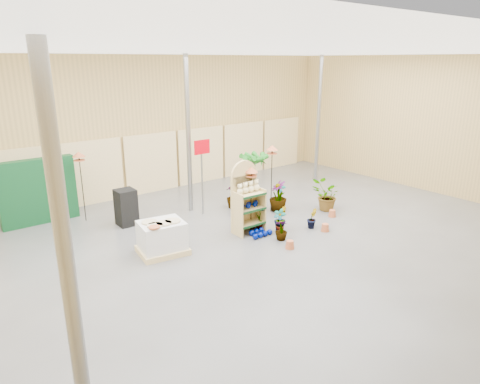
% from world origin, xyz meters
% --- Properties ---
extents(room, '(15.20, 12.10, 4.70)m').
position_xyz_m(room, '(0.00, 0.91, 2.21)').
color(room, '#4F4F4F').
rests_on(room, ground).
extents(display_shelf, '(0.81, 0.52, 1.90)m').
position_xyz_m(display_shelf, '(0.27, 1.21, 0.87)').
color(display_shelf, tan).
rests_on(display_shelf, ground).
extents(teddy_bears, '(0.70, 0.19, 0.30)m').
position_xyz_m(teddy_bears, '(0.29, 1.12, 1.20)').
color(teddy_bears, beige).
rests_on(teddy_bears, display_shelf).
extents(gazing_balls_shelf, '(0.70, 0.24, 0.13)m').
position_xyz_m(gazing_balls_shelf, '(0.27, 1.11, 0.75)').
color(gazing_balls_shelf, '#000E69').
rests_on(gazing_balls_shelf, display_shelf).
extents(gazing_balls_floor, '(0.63, 0.39, 0.15)m').
position_xyz_m(gazing_balls_floor, '(0.34, 0.72, 0.07)').
color(gazing_balls_floor, '#000E69').
rests_on(gazing_balls_floor, ground).
extents(pallet_stack, '(1.21, 1.06, 0.80)m').
position_xyz_m(pallet_stack, '(-2.11, 1.37, 0.38)').
color(pallet_stack, '#D3B87A').
rests_on(pallet_stack, ground).
extents(charcoal_planters, '(0.50, 0.50, 1.00)m').
position_xyz_m(charcoal_planters, '(-2.00, 3.58, 0.50)').
color(charcoal_planters, black).
rests_on(charcoal_planters, ground).
extents(trellis_stock, '(2.00, 0.30, 1.80)m').
position_xyz_m(trellis_stock, '(-3.80, 5.20, 0.90)').
color(trellis_stock, '#0B3E1C').
rests_on(trellis_stock, ground).
extents(offer_sign, '(0.50, 0.08, 2.20)m').
position_xyz_m(offer_sign, '(0.10, 2.98, 1.57)').
color(offer_sign, gray).
rests_on(offer_sign, ground).
extents(bird_table_front, '(0.34, 0.34, 1.71)m').
position_xyz_m(bird_table_front, '(0.45, 1.22, 1.58)').
color(bird_table_front, black).
rests_on(bird_table_front, ground).
extents(bird_table_right, '(0.34, 0.34, 2.00)m').
position_xyz_m(bird_table_right, '(1.81, 1.93, 1.86)').
color(bird_table_right, black).
rests_on(bird_table_right, ground).
extents(bird_table_back, '(0.34, 0.34, 1.98)m').
position_xyz_m(bird_table_back, '(-2.78, 4.60, 1.83)').
color(bird_table_back, black).
rests_on(bird_table_back, ground).
extents(palm, '(0.70, 0.70, 1.62)m').
position_xyz_m(palm, '(2.13, 3.11, 1.37)').
color(palm, '#3D2C24').
rests_on(palm, ground).
extents(potted_plant_0, '(0.28, 0.39, 0.70)m').
position_xyz_m(potted_plant_0, '(0.61, 1.05, 0.35)').
color(potted_plant_0, '#1B6E1A').
rests_on(potted_plant_0, ground).
extents(potted_plant_1, '(0.46, 0.43, 0.67)m').
position_xyz_m(potted_plant_1, '(0.99, 0.66, 0.34)').
color(potted_plant_1, '#1B6E1A').
rests_on(potted_plant_1, ground).
extents(potted_plant_3, '(0.69, 0.69, 0.93)m').
position_xyz_m(potted_plant_3, '(2.01, 1.83, 0.47)').
color(potted_plant_3, '#1B6E1A').
rests_on(potted_plant_3, ground).
extents(potted_plant_4, '(0.35, 0.43, 0.70)m').
position_xyz_m(potted_plant_4, '(2.49, 2.25, 0.35)').
color(potted_plant_4, '#1B6E1A').
rests_on(potted_plant_4, ground).
extents(potted_plant_5, '(0.30, 0.35, 0.55)m').
position_xyz_m(potted_plant_5, '(1.14, 1.70, 0.27)').
color(potted_plant_5, '#1B6E1A').
rests_on(potted_plant_5, ground).
extents(potted_plant_6, '(1.10, 1.10, 0.93)m').
position_xyz_m(potted_plant_6, '(1.33, 2.25, 0.46)').
color(potted_plant_6, '#1B6E1A').
rests_on(potted_plant_6, ground).
extents(potted_plant_7, '(0.41, 0.41, 0.53)m').
position_xyz_m(potted_plant_7, '(0.60, 0.21, 0.27)').
color(potted_plant_7, '#1B6E1A').
rests_on(potted_plant_7, ground).
extents(potted_plant_8, '(0.34, 0.40, 0.64)m').
position_xyz_m(potted_plant_8, '(0.88, 0.57, 0.32)').
color(potted_plant_8, '#1B6E1A').
rests_on(potted_plant_8, ground).
extents(potted_plant_9, '(0.37, 0.34, 0.54)m').
position_xyz_m(potted_plant_9, '(1.80, 0.29, 0.27)').
color(potted_plant_9, '#1B6E1A').
rests_on(potted_plant_9, ground).
extents(potted_plant_10, '(1.06, 1.01, 0.92)m').
position_xyz_m(potted_plant_10, '(3.15, 0.98, 0.46)').
color(potted_plant_10, '#1B6E1A').
rests_on(potted_plant_10, ground).
extents(potted_plant_11, '(0.49, 0.49, 0.75)m').
position_xyz_m(potted_plant_11, '(1.14, 2.89, 0.38)').
color(potted_plant_11, '#1B6E1A').
rests_on(potted_plant_11, ground).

